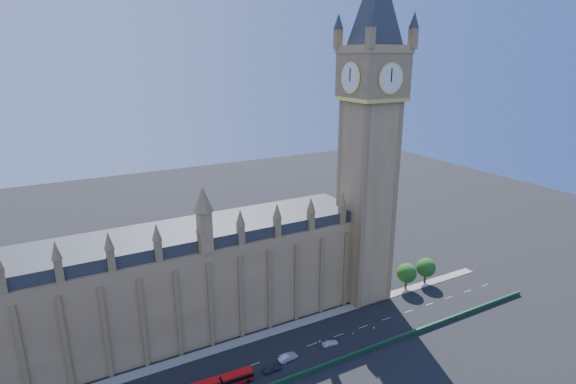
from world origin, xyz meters
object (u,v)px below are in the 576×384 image
red_bus (218,383)px  car_white (330,343)px  car_grey (272,368)px  car_silver (288,357)px

red_bus → car_white: size_ratio=3.71×
car_grey → car_white: 17.13m
car_grey → car_silver: car_silver is taller
red_bus → car_silver: bearing=6.7°
car_grey → car_silver: size_ratio=0.92×
car_silver → car_white: size_ratio=1.14×
car_white → car_silver: bearing=94.2°
car_grey → car_white: (17.06, 1.61, -0.14)m
car_white → red_bus: bearing=96.9°
car_grey → car_white: bearing=-87.6°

